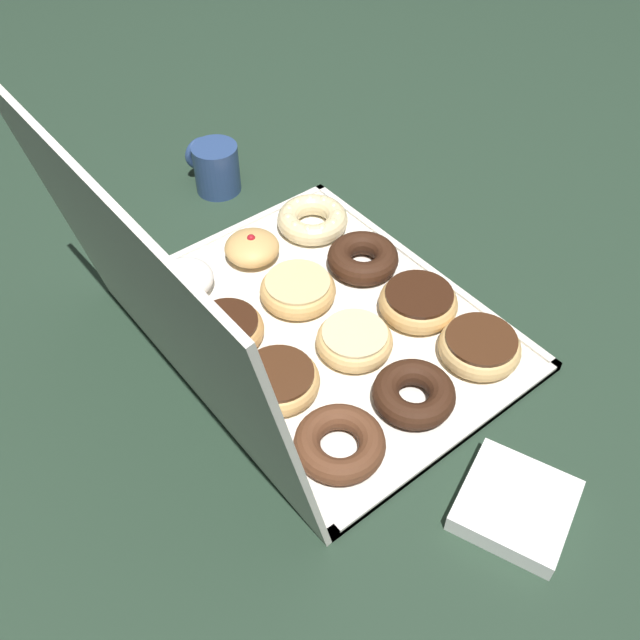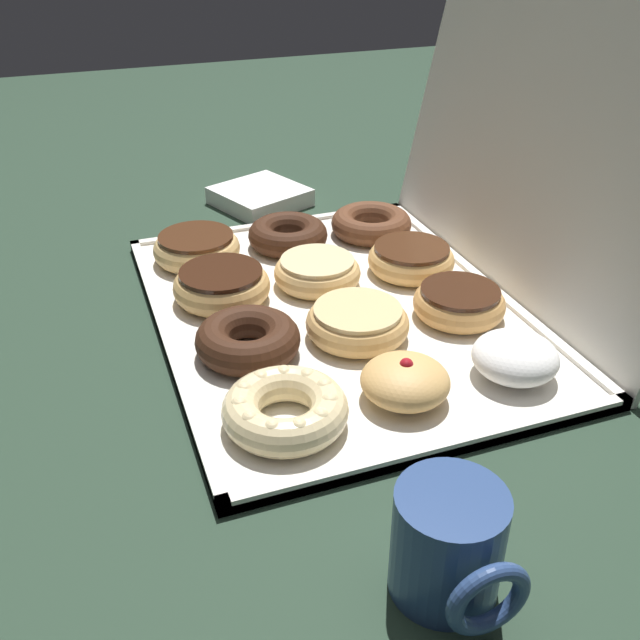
# 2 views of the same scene
# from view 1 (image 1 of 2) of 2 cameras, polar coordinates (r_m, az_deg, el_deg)

# --- Properties ---
(ground_plane) EXTENTS (3.00, 3.00, 0.00)m
(ground_plane) POSITION_cam_1_polar(r_m,az_deg,el_deg) (1.06, 0.41, -0.61)
(ground_plane) COLOR #233828
(donut_box) EXTENTS (0.55, 0.42, 0.01)m
(donut_box) POSITION_cam_1_polar(r_m,az_deg,el_deg) (1.06, 0.42, -0.41)
(donut_box) COLOR silver
(donut_box) RESTS_ON ground
(box_lid_open) EXTENTS (0.55, 0.08, 0.41)m
(box_lid_open) POSITION_cam_1_polar(r_m,az_deg,el_deg) (0.83, -13.21, 1.00)
(box_lid_open) COLOR silver
(box_lid_open) RESTS_ON ground
(chocolate_frosted_donut_0) EXTENTS (0.12, 0.12, 0.04)m
(chocolate_frosted_donut_0) POSITION_cam_1_polar(r_m,az_deg,el_deg) (1.02, 12.77, -2.10)
(chocolate_frosted_donut_0) COLOR #E5B770
(chocolate_frosted_donut_0) RESTS_ON donut_box
(chocolate_frosted_donut_1) EXTENTS (0.12, 0.12, 0.04)m
(chocolate_frosted_donut_1) POSITION_cam_1_polar(r_m,az_deg,el_deg) (1.06, 7.93, 1.45)
(chocolate_frosted_donut_1) COLOR tan
(chocolate_frosted_donut_1) RESTS_ON donut_box
(chocolate_cake_ring_donut_2) EXTENTS (0.11, 0.11, 0.04)m
(chocolate_cake_ring_donut_2) POSITION_cam_1_polar(r_m,az_deg,el_deg) (1.13, 3.48, 5.01)
(chocolate_cake_ring_donut_2) COLOR #381E11
(chocolate_cake_ring_donut_2) RESTS_ON donut_box
(cruller_donut_3) EXTENTS (0.12, 0.12, 0.04)m
(cruller_donut_3) POSITION_cam_1_polar(r_m,az_deg,el_deg) (1.21, -0.61, 8.16)
(cruller_donut_3) COLOR beige
(cruller_donut_3) RESTS_ON donut_box
(chocolate_cake_ring_donut_4) EXTENTS (0.11, 0.11, 0.04)m
(chocolate_cake_ring_donut_4) POSITION_cam_1_polar(r_m,az_deg,el_deg) (0.95, 7.63, -5.89)
(chocolate_cake_ring_donut_4) COLOR #381E11
(chocolate_cake_ring_donut_4) RESTS_ON donut_box
(glazed_ring_donut_5) EXTENTS (0.11, 0.11, 0.04)m
(glazed_ring_donut_5) POSITION_cam_1_polar(r_m,az_deg,el_deg) (1.01, 2.88, -1.59)
(glazed_ring_donut_5) COLOR #E5B770
(glazed_ring_donut_5) RESTS_ON donut_box
(glazed_ring_donut_6) EXTENTS (0.12, 0.12, 0.04)m
(glazed_ring_donut_6) POSITION_cam_1_polar(r_m,az_deg,el_deg) (1.07, -1.98, 2.38)
(glazed_ring_donut_6) COLOR tan
(glazed_ring_donut_6) RESTS_ON donut_box
(jelly_filled_donut_7) EXTENTS (0.09, 0.09, 0.05)m
(jelly_filled_donut_7) POSITION_cam_1_polar(r_m,az_deg,el_deg) (1.15, -5.69, 5.74)
(jelly_filled_donut_7) COLOR tan
(jelly_filled_donut_7) RESTS_ON donut_box
(chocolate_cake_ring_donut_8) EXTENTS (0.12, 0.12, 0.03)m
(chocolate_cake_ring_donut_8) POSITION_cam_1_polar(r_m,az_deg,el_deg) (0.90, 1.59, -9.93)
(chocolate_cake_ring_donut_8) COLOR #59331E
(chocolate_cake_ring_donut_8) RESTS_ON donut_box
(chocolate_frosted_donut_9) EXTENTS (0.11, 0.11, 0.04)m
(chocolate_frosted_donut_9) POSITION_cam_1_polar(r_m,az_deg,el_deg) (0.96, -3.38, -4.87)
(chocolate_frosted_donut_9) COLOR tan
(chocolate_frosted_donut_9) RESTS_ON donut_box
(chocolate_frosted_donut_10) EXTENTS (0.11, 0.11, 0.04)m
(chocolate_frosted_donut_10) POSITION_cam_1_polar(r_m,az_deg,el_deg) (1.03, -7.53, -0.71)
(chocolate_frosted_donut_10) COLOR tan
(chocolate_frosted_donut_10) RESTS_ON donut_box
(powdered_filled_donut_11) EXTENTS (0.09, 0.09, 0.04)m
(powdered_filled_donut_11) POSITION_cam_1_polar(r_m,az_deg,el_deg) (1.11, -10.86, 3.28)
(powdered_filled_donut_11) COLOR white
(powdered_filled_donut_11) RESTS_ON donut_box
(coffee_mug) EXTENTS (0.10, 0.08, 0.09)m
(coffee_mug) POSITION_cam_1_polar(r_m,az_deg,el_deg) (1.31, -8.43, 12.15)
(coffee_mug) COLOR navy
(coffee_mug) RESTS_ON ground
(napkin_stack) EXTENTS (0.17, 0.17, 0.03)m
(napkin_stack) POSITION_cam_1_polar(r_m,az_deg,el_deg) (0.90, 15.48, -14.21)
(napkin_stack) COLOR white
(napkin_stack) RESTS_ON ground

